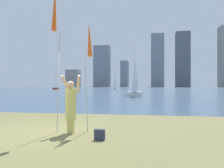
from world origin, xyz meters
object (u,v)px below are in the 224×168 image
Objects in this scene: person at (71,104)px; bag at (100,135)px; sailboat_1 at (56,88)px; kite_flag_left at (55,11)px; kite_flag_right at (89,42)px; sailboat_4 at (115,83)px; sailboat_3 at (135,80)px.

person is 6.13× the size of bag.
sailboat_1 is at bearing 119.72° from person.
sailboat_1 is (-21.57, 50.72, -0.60)m from person.
kite_flag_left is 1.41m from kite_flag_right.
sailboat_4 reaches higher than kite_flag_left.
kite_flag_left is at bearing -67.46° from sailboat_1.
kite_flag_right is 54.89m from sailboat_1.
sailboat_4 reaches higher than bag.
sailboat_4 is at bearing 3.59° from sailboat_1.
sailboat_4 reaches higher than person.
sailboat_3 reaches higher than bag.
sailboat_1 is at bearing 113.68° from kite_flag_right.
kite_flag_right is (0.91, 0.65, -0.86)m from kite_flag_left.
kite_flag_right is at bearing 55.05° from person.
kite_flag_left is 20.29m from sailboat_3.
sailboat_1 is (-22.02, 50.21, -2.59)m from kite_flag_right.
sailboat_4 is (15.35, 0.96, 1.45)m from sailboat_1.
sailboat_3 is 1.04× the size of sailboat_4.
kite_flag_left is at bearing -83.65° from sailboat_4.
person is 1.50m from bag.
sailboat_1 is 37.99m from sailboat_3.
sailboat_3 is at bearing 94.47° from person.
kite_flag_right is at bearing 35.64° from kite_flag_left.
kite_flag_left is at bearing -156.16° from person.
person is 55.12m from sailboat_1.
person is 0.32× the size of sailboat_4.
person is 0.51× the size of kite_flag_right.
kite_flag_right is (0.45, 0.51, 1.99)m from person.
sailboat_4 is (-6.22, 51.68, 0.84)m from person.
bag is (1.52, -0.61, -3.58)m from kite_flag_left.
person is 52.06m from sailboat_4.
sailboat_3 is at bearing 89.06° from kite_flag_right.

